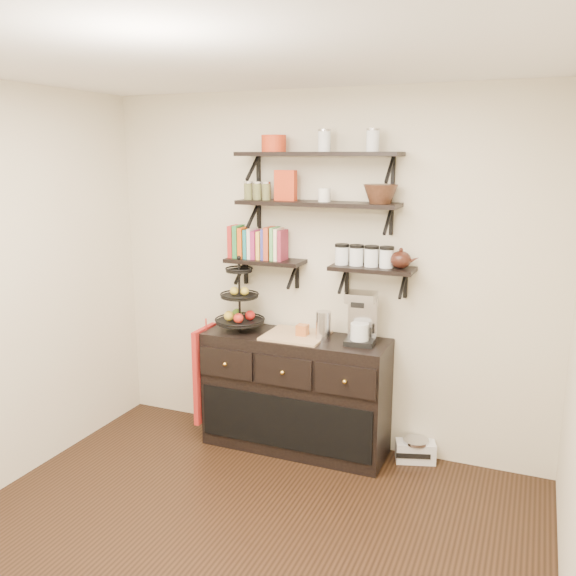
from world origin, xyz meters
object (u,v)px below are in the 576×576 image
at_px(sideboard, 296,392).
at_px(fruit_stand, 240,306).
at_px(coffee_maker, 362,319).
at_px(radio, 415,450).

relative_size(sideboard, fruit_stand, 2.52).
distance_m(sideboard, coffee_maker, 0.80).
xyz_separation_m(sideboard, radio, (0.91, 0.13, -0.37)).
relative_size(fruit_stand, coffee_maker, 1.46).
distance_m(fruit_stand, coffee_maker, 0.96).
height_order(fruit_stand, radio, fruit_stand).
relative_size(sideboard, coffee_maker, 3.68).
distance_m(sideboard, radio, 0.99).
xyz_separation_m(sideboard, coffee_maker, (0.50, 0.03, 0.63)).
height_order(coffee_maker, radio, coffee_maker).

